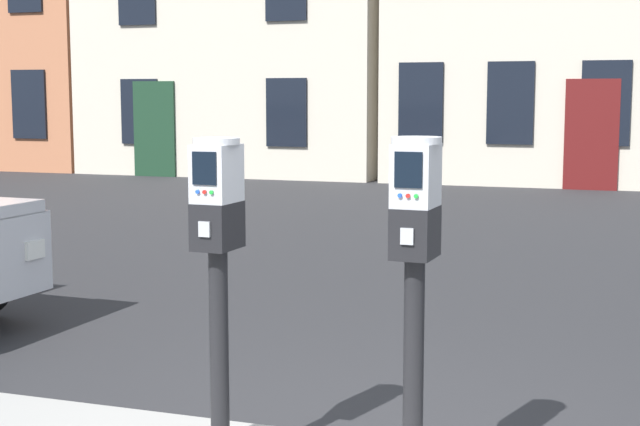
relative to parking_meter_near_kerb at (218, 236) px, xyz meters
name	(u,v)px	position (x,y,z in m)	size (l,w,h in m)	color
parking_meter_near_kerb	(218,236)	(0.00, 0.00, 0.00)	(0.23, 0.26, 1.45)	black
parking_meter_twin_adjacent	(415,243)	(0.93, 0.00, 0.01)	(0.23, 0.26, 1.47)	black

